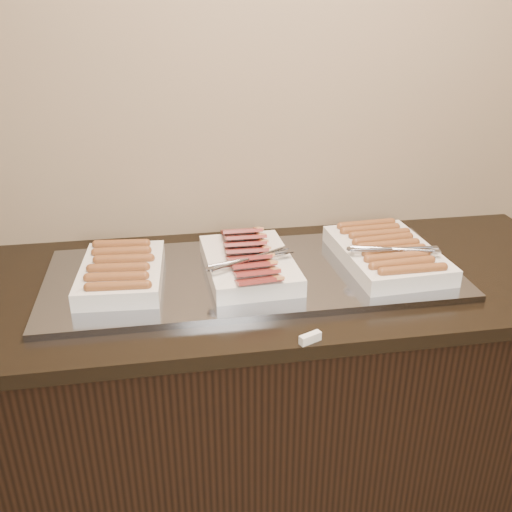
{
  "coord_description": "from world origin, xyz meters",
  "views": [
    {
      "loc": [
        -0.24,
        0.65,
        1.67
      ],
      "look_at": [
        0.01,
        2.13,
        0.97
      ],
      "focal_mm": 40.0,
      "sensor_mm": 36.0,
      "label": 1
    }
  ],
  "objects_px": {
    "warming_tray": "(253,275)",
    "dish_left": "(122,272)",
    "dish_center": "(249,262)",
    "dish_right": "(387,253)",
    "counter": "(254,399)"
  },
  "relations": [
    {
      "from": "warming_tray",
      "to": "dish_left",
      "type": "height_order",
      "value": "dish_left"
    },
    {
      "from": "warming_tray",
      "to": "dish_left",
      "type": "bearing_deg",
      "value": 180.0
    },
    {
      "from": "dish_center",
      "to": "warming_tray",
      "type": "bearing_deg",
      "value": 13.51
    },
    {
      "from": "dish_right",
      "to": "warming_tray",
      "type": "bearing_deg",
      "value": 176.4
    },
    {
      "from": "warming_tray",
      "to": "dish_center",
      "type": "distance_m",
      "value": 0.05
    },
    {
      "from": "dish_center",
      "to": "dish_left",
      "type": "bearing_deg",
      "value": 176.88
    },
    {
      "from": "counter",
      "to": "dish_right",
      "type": "xyz_separation_m",
      "value": [
        0.41,
        -0.0,
        0.5
      ]
    },
    {
      "from": "dish_left",
      "to": "dish_right",
      "type": "distance_m",
      "value": 0.79
    },
    {
      "from": "warming_tray",
      "to": "dish_center",
      "type": "bearing_deg",
      "value": -163.97
    },
    {
      "from": "dish_center",
      "to": "dish_right",
      "type": "height_order",
      "value": "dish_center"
    },
    {
      "from": "counter",
      "to": "dish_left",
      "type": "relative_size",
      "value": 5.89
    },
    {
      "from": "counter",
      "to": "dish_right",
      "type": "distance_m",
      "value": 0.65
    },
    {
      "from": "counter",
      "to": "dish_center",
      "type": "distance_m",
      "value": 0.5
    },
    {
      "from": "dish_right",
      "to": "dish_left",
      "type": "bearing_deg",
      "value": 176.61
    },
    {
      "from": "dish_center",
      "to": "counter",
      "type": "bearing_deg",
      "value": 12.83
    }
  ]
}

